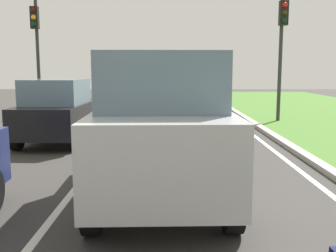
{
  "coord_description": "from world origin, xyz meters",
  "views": [
    {
      "loc": [
        0.91,
        2.88,
        2.05
      ],
      "look_at": [
        0.9,
        8.76,
        1.2
      ],
      "focal_mm": 41.96,
      "sensor_mm": 36.0,
      "label": 1
    }
  ],
  "objects_px": {
    "car_hatchback_far": "(60,111)",
    "traffic_light_near_right": "(283,37)",
    "traffic_light_overhead_left": "(37,39)",
    "car_suv_ahead": "(162,125)"
  },
  "relations": [
    {
      "from": "car_hatchback_far",
      "to": "traffic_light_near_right",
      "type": "bearing_deg",
      "value": 30.73
    },
    {
      "from": "car_hatchback_far",
      "to": "traffic_light_overhead_left",
      "type": "distance_m",
      "value": 6.69
    },
    {
      "from": "car_hatchback_far",
      "to": "traffic_light_near_right",
      "type": "height_order",
      "value": "traffic_light_near_right"
    },
    {
      "from": "car_hatchback_far",
      "to": "traffic_light_overhead_left",
      "type": "height_order",
      "value": "traffic_light_overhead_left"
    },
    {
      "from": "car_suv_ahead",
      "to": "traffic_light_near_right",
      "type": "relative_size",
      "value": 0.93
    },
    {
      "from": "car_suv_ahead",
      "to": "traffic_light_near_right",
      "type": "xyz_separation_m",
      "value": [
        4.43,
        8.95,
        2.11
      ]
    },
    {
      "from": "car_suv_ahead",
      "to": "traffic_light_near_right",
      "type": "height_order",
      "value": "traffic_light_near_right"
    },
    {
      "from": "traffic_light_near_right",
      "to": "car_suv_ahead",
      "type": "bearing_deg",
      "value": -116.32
    },
    {
      "from": "car_hatchback_far",
      "to": "traffic_light_near_right",
      "type": "xyz_separation_m",
      "value": [
        7.4,
        4.13,
        2.4
      ]
    },
    {
      "from": "car_suv_ahead",
      "to": "traffic_light_overhead_left",
      "type": "bearing_deg",
      "value": 115.49
    }
  ]
}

